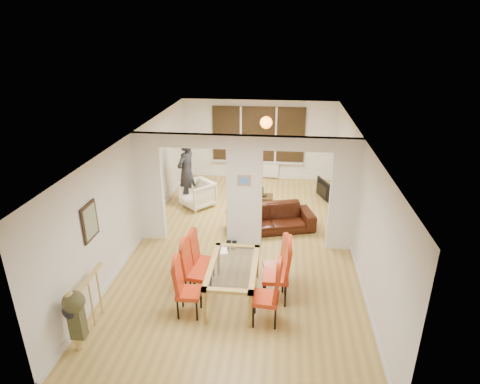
% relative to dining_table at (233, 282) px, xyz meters
% --- Properties ---
extents(floor, '(5.00, 9.00, 0.01)m').
position_rel_dining_table_xyz_m(floor, '(-0.01, 2.16, -0.37)').
color(floor, '#B29247').
rests_on(floor, ground).
extents(room_walls, '(5.00, 9.00, 2.60)m').
position_rel_dining_table_xyz_m(room_walls, '(-0.01, 2.16, 0.93)').
color(room_walls, silver).
rests_on(room_walls, floor).
extents(divider_wall, '(5.00, 0.18, 2.60)m').
position_rel_dining_table_xyz_m(divider_wall, '(-0.01, 2.16, 0.93)').
color(divider_wall, white).
rests_on(divider_wall, floor).
extents(bay_window_blinds, '(3.00, 0.08, 1.80)m').
position_rel_dining_table_xyz_m(bay_window_blinds, '(-0.01, 6.60, 1.13)').
color(bay_window_blinds, black).
rests_on(bay_window_blinds, room_walls).
extents(radiator, '(1.40, 0.08, 0.50)m').
position_rel_dining_table_xyz_m(radiator, '(-0.01, 6.56, -0.07)').
color(radiator, white).
rests_on(radiator, floor).
extents(pendant_light, '(0.36, 0.36, 0.36)m').
position_rel_dining_table_xyz_m(pendant_light, '(0.29, 5.46, 1.78)').
color(pendant_light, orange).
rests_on(pendant_light, room_walls).
extents(stair_newel, '(0.40, 1.20, 1.10)m').
position_rel_dining_table_xyz_m(stair_newel, '(-2.26, -1.04, 0.18)').
color(stair_newel, tan).
rests_on(stair_newel, floor).
extents(wall_poster, '(0.04, 0.52, 0.67)m').
position_rel_dining_table_xyz_m(wall_poster, '(-2.48, -0.24, 1.23)').
color(wall_poster, gray).
rests_on(wall_poster, room_walls).
extents(pillar_photo, '(0.30, 0.03, 0.25)m').
position_rel_dining_table_xyz_m(pillar_photo, '(-0.01, 2.06, 1.23)').
color(pillar_photo, '#4C8CD8').
rests_on(pillar_photo, divider_wall).
extents(dining_table, '(0.88, 1.56, 0.73)m').
position_rel_dining_table_xyz_m(dining_table, '(0.00, 0.00, 0.00)').
color(dining_table, '#AC8C3F').
rests_on(dining_table, floor).
extents(dining_chair_la, '(0.43, 0.43, 1.04)m').
position_rel_dining_table_xyz_m(dining_chair_la, '(-0.71, -0.50, 0.15)').
color(dining_chair_la, '#B63012').
rests_on(dining_chair_la, floor).
extents(dining_chair_lb, '(0.47, 0.47, 1.05)m').
position_rel_dining_table_xyz_m(dining_chair_lb, '(-0.71, 0.08, 0.16)').
color(dining_chair_lb, '#B63012').
rests_on(dining_chair_lb, floor).
extents(dining_chair_lc, '(0.45, 0.45, 1.03)m').
position_rel_dining_table_xyz_m(dining_chair_lc, '(-0.65, 0.50, 0.15)').
color(dining_chair_lc, '#B63012').
rests_on(dining_chair_lc, floor).
extents(dining_chair_ra, '(0.48, 0.48, 1.13)m').
position_rel_dining_table_xyz_m(dining_chair_ra, '(0.62, -0.55, 0.20)').
color(dining_chair_ra, '#B63012').
rests_on(dining_chair_ra, floor).
extents(dining_chair_rb, '(0.49, 0.49, 1.19)m').
position_rel_dining_table_xyz_m(dining_chair_rb, '(0.77, 0.07, 0.23)').
color(dining_chair_rb, '#B63012').
rests_on(dining_chair_rb, floor).
extents(dining_chair_rc, '(0.49, 0.49, 1.04)m').
position_rel_dining_table_xyz_m(dining_chair_rc, '(0.75, 0.47, 0.15)').
color(dining_chair_rc, '#B63012').
rests_on(dining_chair_rc, floor).
extents(sofa, '(2.29, 1.40, 0.62)m').
position_rel_dining_table_xyz_m(sofa, '(0.58, 2.87, -0.05)').
color(sofa, black).
rests_on(sofa, floor).
extents(armchair, '(1.14, 1.14, 0.74)m').
position_rel_dining_table_xyz_m(armchair, '(-1.54, 4.06, 0.01)').
color(armchair, beige).
rests_on(armchair, floor).
extents(person, '(0.80, 0.67, 1.87)m').
position_rel_dining_table_xyz_m(person, '(-1.89, 4.32, 0.57)').
color(person, black).
rests_on(person, floor).
extents(television, '(0.96, 0.47, 0.57)m').
position_rel_dining_table_xyz_m(television, '(1.99, 4.96, -0.08)').
color(television, black).
rests_on(television, floor).
extents(coffee_table, '(1.05, 0.67, 0.22)m').
position_rel_dining_table_xyz_m(coffee_table, '(0.10, 4.48, -0.25)').
color(coffee_table, '#322311').
rests_on(coffee_table, floor).
extents(bottle, '(0.07, 0.07, 0.29)m').
position_rel_dining_table_xyz_m(bottle, '(0.28, 4.51, 0.00)').
color(bottle, '#143F19').
rests_on(bottle, coffee_table).
extents(bowl, '(0.22, 0.22, 0.05)m').
position_rel_dining_table_xyz_m(bowl, '(0.29, 4.49, -0.12)').
color(bowl, '#322311').
rests_on(bowl, coffee_table).
extents(shoes, '(0.24, 0.26, 0.10)m').
position_rel_dining_table_xyz_m(shoes, '(-0.29, 1.90, -0.32)').
color(shoes, black).
rests_on(shoes, floor).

